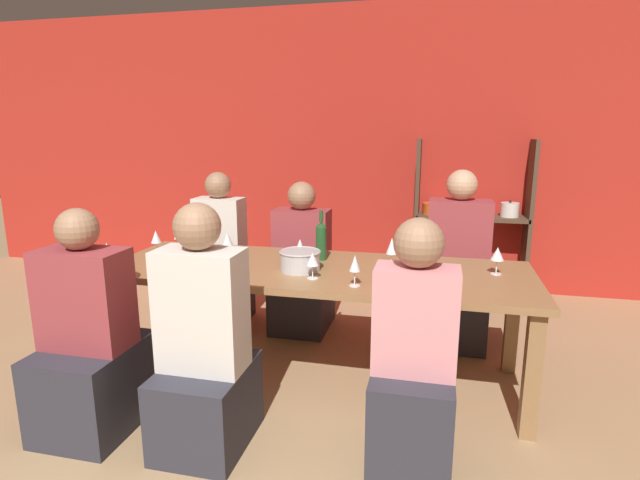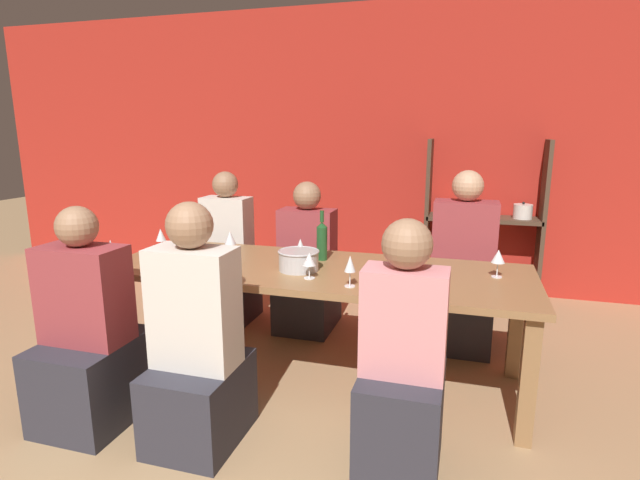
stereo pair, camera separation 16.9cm
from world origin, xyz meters
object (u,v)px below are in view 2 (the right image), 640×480
Objects in this scene: wine_bottle_green at (322,240)px; wine_glass_white_d at (184,244)px; wine_glass_white_c at (350,265)px; wine_glass_red_e at (161,236)px; shelf_unit at (480,237)px; mixing_bowl at (299,260)px; wine_glass_white_b at (392,248)px; person_near_b at (402,380)px; wine_glass_empty_a at (498,257)px; cell_phone at (232,262)px; person_far_a at (307,276)px; wine_glass_white_a at (417,255)px; wine_glass_empty_b at (300,246)px; person_near_c at (90,346)px; dining_table at (315,280)px; person_far_c at (462,283)px; wine_glass_red_a at (309,260)px; person_far_b at (229,267)px; wine_glass_red_b at (230,238)px; wine_glass_red_d at (185,232)px; wine_glass_red_c at (111,249)px; person_near_a at (197,357)px.

wine_bottle_green is 1.94× the size of wine_glass_white_d.
wine_glass_white_c is 1.43m from wine_glass_red_e.
mixing_bowl is at bearing -118.29° from shelf_unit.
wine_glass_white_b is at bearing 3.82° from wine_glass_red_e.
wine_glass_empty_a is at bearing 63.04° from person_near_b.
mixing_bowl reaches higher than cell_phone.
person_far_a is at bearing 59.63° from wine_glass_white_d.
wine_glass_white_a is 0.94× the size of cell_phone.
wine_glass_empty_b is (-0.41, 0.40, -0.02)m from wine_glass_white_c.
wine_glass_empty_b is (-1.18, -0.00, -0.02)m from wine_glass_empty_a.
person_near_c is (-1.29, -0.48, -0.42)m from wine_glass_white_c.
person_far_c is (0.86, 0.78, -0.18)m from dining_table.
shelf_unit reaches higher than wine_glass_white_d.
person_far_c reaches higher than person_near_b.
wine_bottle_green is 1.88× the size of wine_glass_white_c.
wine_glass_red_a is (0.03, -0.23, 0.19)m from dining_table.
wine_glass_white_d is at bearing -173.42° from wine_glass_empty_a.
wine_glass_empty_a is 0.14× the size of person_near_b.
shelf_unit is at bearing 59.67° from wine_bottle_green.
shelf_unit is at bearing 48.14° from wine_glass_white_d.
person_far_c is (0.23, 1.50, 0.02)m from person_near_b.
dining_table is 0.50m from wine_glass_white_b.
wine_glass_white_d is at bearing 99.12° from person_far_b.
wine_glass_white_d is (-1.11, 0.19, 0.00)m from wine_glass_white_c.
wine_glass_white_c is 1.30m from person_far_a.
wine_bottle_green reaches higher than wine_glass_white_a.
wine_glass_red_e is at bearing -178.52° from wine_glass_empty_a.
person_near_b is at bearing 137.40° from person_far_b.
wine_glass_empty_b is 0.81m from person_far_a.
wine_bottle_green is 2.13× the size of wine_glass_empty_b.
wine_bottle_green is 1.89× the size of wine_glass_red_e.
person_far_c reaches higher than wine_glass_white_d.
person_far_c is at bearing 22.48° from wine_glass_red_b.
person_far_b is at bearing 99.12° from wine_glass_white_d.
cell_phone is 0.91m from person_far_a.
wine_glass_red_a is 0.97× the size of wine_glass_red_d.
person_far_b reaches higher than person_near_c.
wine_bottle_green reaches higher than wine_glass_red_d.
cell_phone is (-1.14, -0.11, -0.10)m from wine_glass_white_a.
wine_glass_red_c reaches higher than wine_glass_empty_a.
mixing_bowl is at bearing 67.72° from person_near_a.
wine_glass_red_a is 0.86× the size of wine_glass_white_b.
wine_glass_white_d is 0.14× the size of person_near_c.
wine_glass_white_d is at bearing -172.03° from dining_table.
wine_glass_white_d reaches higher than dining_table.
wine_glass_red_c is 2.27m from wine_glass_empty_a.
wine_glass_red_c is at bearing -154.86° from cell_phone.
wine_glass_empty_b is at bearing 105.55° from mixing_bowl.
wine_glass_empty_a is 1.57m from person_far_a.
wine_bottle_green is (-1.01, -1.73, 0.28)m from shelf_unit.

